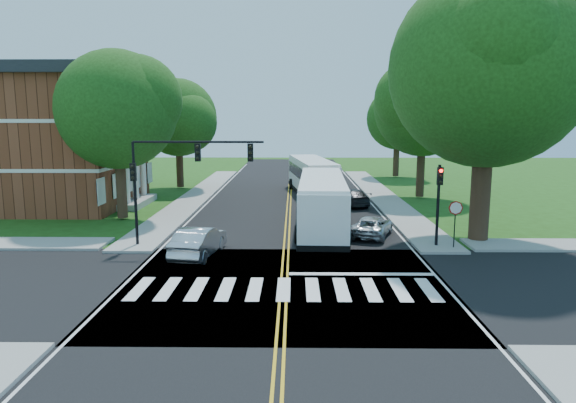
{
  "coord_description": "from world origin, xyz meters",
  "views": [
    {
      "loc": [
        0.43,
        -20.88,
        7.05
      ],
      "look_at": [
        0.08,
        7.36,
        2.4
      ],
      "focal_mm": 32.0,
      "sensor_mm": 36.0,
      "label": 1
    }
  ],
  "objects_px": {
    "hatchback": "(199,241)",
    "dark_sedan": "(351,197)",
    "bus_follow": "(312,176)",
    "suv": "(372,226)",
    "signal_nw": "(177,168)",
    "bus_lead": "(322,202)",
    "signal_ne": "(439,194)"
  },
  "relations": [
    {
      "from": "suv",
      "to": "dark_sedan",
      "type": "distance_m",
      "value": 10.72
    },
    {
      "from": "signal_nw",
      "to": "dark_sedan",
      "type": "xyz_separation_m",
      "value": [
        10.87,
        13.46,
        -3.69
      ]
    },
    {
      "from": "bus_lead",
      "to": "suv",
      "type": "relative_size",
      "value": 2.98
    },
    {
      "from": "suv",
      "to": "dark_sedan",
      "type": "xyz_separation_m",
      "value": [
        -0.06,
        10.72,
        0.08
      ]
    },
    {
      "from": "suv",
      "to": "signal_nw",
      "type": "bearing_deg",
      "value": 33.41
    },
    {
      "from": "signal_nw",
      "to": "dark_sedan",
      "type": "distance_m",
      "value": 17.69
    },
    {
      "from": "signal_nw",
      "to": "signal_ne",
      "type": "relative_size",
      "value": 1.62
    },
    {
      "from": "hatchback",
      "to": "dark_sedan",
      "type": "distance_m",
      "value": 18.02
    },
    {
      "from": "bus_follow",
      "to": "dark_sedan",
      "type": "distance_m",
      "value": 6.68
    },
    {
      "from": "bus_lead",
      "to": "hatchback",
      "type": "distance_m",
      "value": 9.38
    },
    {
      "from": "bus_follow",
      "to": "hatchback",
      "type": "bearing_deg",
      "value": 65.34
    },
    {
      "from": "signal_ne",
      "to": "bus_lead",
      "type": "relative_size",
      "value": 0.34
    },
    {
      "from": "hatchback",
      "to": "bus_lead",
      "type": "bearing_deg",
      "value": -126.73
    },
    {
      "from": "signal_nw",
      "to": "bus_follow",
      "type": "xyz_separation_m",
      "value": [
        7.9,
        19.36,
        -2.64
      ]
    },
    {
      "from": "signal_ne",
      "to": "bus_follow",
      "type": "bearing_deg",
      "value": 107.65
    },
    {
      "from": "signal_ne",
      "to": "bus_follow",
      "type": "height_order",
      "value": "signal_ne"
    },
    {
      "from": "signal_nw",
      "to": "bus_follow",
      "type": "bearing_deg",
      "value": 67.8
    },
    {
      "from": "signal_nw",
      "to": "dark_sedan",
      "type": "relative_size",
      "value": 1.52
    },
    {
      "from": "suv",
      "to": "bus_lead",
      "type": "bearing_deg",
      "value": -14.83
    },
    {
      "from": "bus_lead",
      "to": "suv",
      "type": "height_order",
      "value": "bus_lead"
    },
    {
      "from": "signal_nw",
      "to": "hatchback",
      "type": "height_order",
      "value": "signal_nw"
    },
    {
      "from": "signal_ne",
      "to": "dark_sedan",
      "type": "relative_size",
      "value": 0.94
    },
    {
      "from": "bus_follow",
      "to": "hatchback",
      "type": "relative_size",
      "value": 2.75
    },
    {
      "from": "signal_ne",
      "to": "bus_lead",
      "type": "xyz_separation_m",
      "value": [
        -6.01,
        4.68,
        -1.2
      ]
    },
    {
      "from": "signal_nw",
      "to": "suv",
      "type": "relative_size",
      "value": 1.65
    },
    {
      "from": "suv",
      "to": "dark_sedan",
      "type": "relative_size",
      "value": 0.92
    },
    {
      "from": "hatchback",
      "to": "signal_nw",
      "type": "bearing_deg",
      "value": -44.36
    },
    {
      "from": "suv",
      "to": "dark_sedan",
      "type": "height_order",
      "value": "dark_sedan"
    },
    {
      "from": "signal_nw",
      "to": "bus_lead",
      "type": "relative_size",
      "value": 0.55
    },
    {
      "from": "suv",
      "to": "hatchback",
      "type": "bearing_deg",
      "value": 45.22
    },
    {
      "from": "signal_ne",
      "to": "hatchback",
      "type": "distance_m",
      "value": 12.96
    },
    {
      "from": "hatchback",
      "to": "dark_sedan",
      "type": "bearing_deg",
      "value": -113.1
    }
  ]
}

